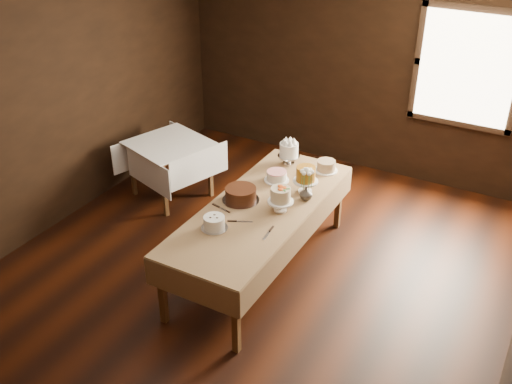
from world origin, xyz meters
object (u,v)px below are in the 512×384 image
object	(u,v)px
cake_server_a	(245,222)
cake_chocolate	(241,195)
cake_caramel	(305,181)
cake_server_c	(272,194)
display_table	(261,211)
cake_swirl	(214,223)
flower_vase	(306,194)
cake_speckled	(326,166)
side_table	(170,149)
cake_server_e	(224,210)
cake_meringue	(289,154)
cake_flowers	(281,201)
cake_server_b	(266,236)
cake_lattice	(277,177)

from	to	relation	value
cake_server_a	cake_chocolate	bearing A→B (deg)	99.69
cake_caramel	cake_server_c	xyz separation A→B (m)	(-0.27, -0.21, -0.12)
display_table	cake_server_c	distance (m)	0.27
cake_chocolate	cake_swirl	bearing A→B (deg)	-85.49
flower_vase	cake_speckled	bearing A→B (deg)	95.88
cake_swirl	side_table	bearing A→B (deg)	138.28
side_table	cake_speckled	xyz separation A→B (m)	(1.98, 0.20, 0.17)
cake_server_a	cake_server_e	size ratio (longest dim) A/B	1.00
cake_caramel	cake_server_e	world-z (taller)	cake_caramel
cake_server_a	cake_server_c	world-z (taller)	same
cake_swirl	cake_meringue	bearing A→B (deg)	89.46
cake_caramel	cake_flowers	world-z (taller)	cake_caramel
cake_server_b	cake_flowers	bearing A→B (deg)	-174.41
side_table	cake_chocolate	bearing A→B (deg)	-28.43
cake_speckled	flower_vase	bearing A→B (deg)	-84.12
side_table	cake_chocolate	size ratio (longest dim) A/B	2.49
side_table	cake_swirl	distance (m)	2.06
cake_meringue	cake_server_b	size ratio (longest dim) A/B	1.16
cake_server_e	flower_vase	size ratio (longest dim) A/B	1.74
cake_lattice	cake_flowers	distance (m)	0.61
display_table	cake_caramel	distance (m)	0.57
side_table	cake_flowers	world-z (taller)	cake_flowers
cake_lattice	cake_swirl	world-z (taller)	cake_swirl
cake_caramel	cake_server_e	distance (m)	0.90
side_table	cake_server_a	size ratio (longest dim) A/B	4.57
cake_server_e	cake_server_c	bearing A→B (deg)	74.84
cake_server_c	side_table	bearing A→B (deg)	37.40
cake_swirl	cake_server_c	world-z (taller)	cake_swirl
display_table	cake_server_b	xyz separation A→B (m)	(0.30, -0.43, 0.06)
cake_server_e	cake_chocolate	bearing A→B (deg)	91.59
cake_chocolate	cake_swirl	xyz separation A→B (m)	(0.04, -0.56, -0.01)
cake_lattice	side_table	bearing A→B (deg)	170.94
cake_speckled	side_table	bearing A→B (deg)	-174.09
cake_meringue	cake_server_e	xyz separation A→B (m)	(-0.11, -1.19, -0.12)
cake_meringue	cake_lattice	bearing A→B (deg)	-81.40
cake_speckled	cake_server_b	xyz separation A→B (m)	(0.03, -1.44, -0.05)
cake_server_a	cake_meringue	bearing A→B (deg)	71.60
display_table	cake_lattice	distance (m)	0.57
side_table	cake_server_e	world-z (taller)	cake_server_e
cake_meringue	cake_speckled	xyz separation A→B (m)	(0.43, 0.05, -0.06)
display_table	cake_lattice	bearing A→B (deg)	101.13
side_table	cake_flowers	bearing A→B (deg)	-22.06
side_table	cake_swirl	bearing A→B (deg)	-41.72
cake_swirl	flower_vase	world-z (taller)	flower_vase
cake_flowers	cake_swirl	size ratio (longest dim) A/B	1.02
side_table	flower_vase	size ratio (longest dim) A/B	7.98
side_table	cake_server_b	bearing A→B (deg)	-31.51
cake_speckled	cake_lattice	world-z (taller)	cake_speckled
cake_caramel	cake_flowers	distance (m)	0.45
display_table	cake_server_e	size ratio (longest dim) A/B	10.27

